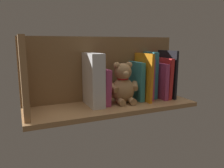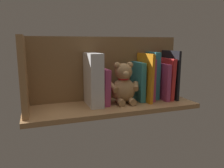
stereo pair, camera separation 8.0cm
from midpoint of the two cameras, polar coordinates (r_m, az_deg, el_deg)
ground_plane at (r=110.29cm, az=-2.08°, el=-5.85°), size 84.20×28.09×2.20cm
shelf_back_panel at (r=117.57cm, az=-4.26°, el=4.02°), size 84.20×1.50×33.39cm
shelf_side_divider at (r=99.32cm, az=-24.21°, el=1.88°), size 2.40×22.09×33.39cm
book_0 at (r=125.86cm, az=12.37°, el=2.58°), size 1.31×16.63×26.14cm
book_1 at (r=124.83cm, az=11.26°, el=1.61°), size 2.89×16.09×22.13cm
book_2 at (r=123.07cm, az=10.10°, el=0.89°), size 2.23×16.62×19.37cm
book_3 at (r=122.85cm, az=8.05°, el=2.35°), size 3.14×11.35×25.37cm
book_4 at (r=120.05cm, az=6.90°, el=1.37°), size 2.25×14.15×22.01cm
book_5 at (r=116.95cm, az=6.16°, el=1.86°), size 2.19×17.61×24.94cm
book_6 at (r=117.50cm, az=4.43°, el=0.80°), size 2.61×13.89×20.31cm
teddy_bear at (r=111.34cm, az=0.87°, el=-0.24°), size 16.86×14.09×20.86cm
book_7 at (r=109.70cm, az=-4.36°, el=-0.62°), size 3.37×14.85×17.73cm
dictionary_thick_white at (r=106.42cm, az=-7.03°, el=1.12°), size 6.30×16.59×25.47cm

